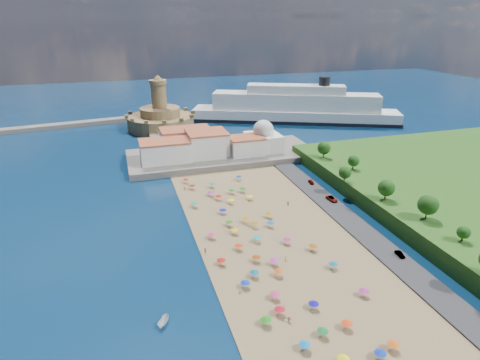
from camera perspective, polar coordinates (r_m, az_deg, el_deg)
name	(u,v)px	position (r m, az deg, el deg)	size (l,w,h in m)	color
ground	(251,233)	(129.24, 1.58, -7.52)	(700.00, 700.00, 0.00)	#071938
terrace	(223,155)	(195.34, -2.46, 3.54)	(90.00, 36.00, 3.00)	#59544C
jetty	(168,140)	(224.50, -10.24, 5.63)	(18.00, 70.00, 2.40)	#59544C
waterfront_buildings	(196,145)	(191.28, -6.34, 5.02)	(57.00, 29.00, 11.00)	silver
domed_building	(263,138)	(197.02, 3.31, 5.97)	(16.00, 16.00, 15.00)	silver
fortress	(161,118)	(251.97, -11.23, 8.67)	(40.00, 40.00, 32.40)	olive
cruise_ship	(295,109)	(266.25, 7.82, 10.03)	(129.65, 71.71, 29.04)	black
beach_parasols	(261,247)	(118.02, 3.03, -9.48)	(32.62, 114.97, 2.20)	gray
beachgoers	(251,236)	(125.10, 1.64, -8.02)	(37.23, 95.48, 1.84)	tan
parked_cars	(336,202)	(150.49, 13.47, -3.05)	(2.84, 59.97, 1.44)	gray
hillside_trees	(400,195)	(140.40, 21.77, -2.01)	(14.98, 107.44, 7.98)	#382314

